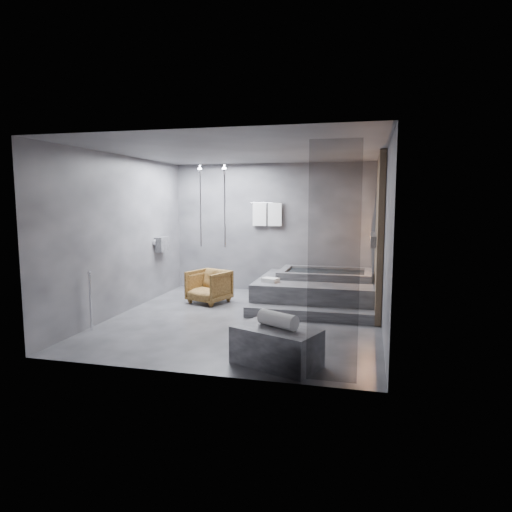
# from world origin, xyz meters

# --- Properties ---
(room) EXTENTS (5.00, 5.04, 2.82)m
(room) POSITION_xyz_m (0.40, 0.24, 1.73)
(room) COLOR #2F2F32
(room) RESTS_ON ground
(tub_deck) EXTENTS (2.20, 2.00, 0.50)m
(tub_deck) POSITION_xyz_m (1.05, 1.45, 0.25)
(tub_deck) COLOR #343437
(tub_deck) RESTS_ON ground
(tub_step) EXTENTS (2.20, 0.36, 0.18)m
(tub_step) POSITION_xyz_m (1.05, 0.27, 0.09)
(tub_step) COLOR #343437
(tub_step) RESTS_ON ground
(concrete_bench) EXTENTS (1.18, 0.92, 0.47)m
(concrete_bench) POSITION_xyz_m (0.94, -1.99, 0.23)
(concrete_bench) COLOR #37373A
(concrete_bench) RESTS_ON ground
(driftwood_chair) EXTENTS (0.89, 0.91, 0.65)m
(driftwood_chair) POSITION_xyz_m (-1.02, 1.05, 0.32)
(driftwood_chair) COLOR #452C11
(driftwood_chair) RESTS_ON ground
(rolled_towel) EXTENTS (0.55, 0.43, 0.19)m
(rolled_towel) POSITION_xyz_m (0.95, -1.94, 0.56)
(rolled_towel) COLOR silver
(rolled_towel) RESTS_ON concrete_bench
(deck_towel) EXTENTS (0.34, 0.29, 0.08)m
(deck_towel) POSITION_xyz_m (0.26, 0.86, 0.54)
(deck_towel) COLOR silver
(deck_towel) RESTS_ON tub_deck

